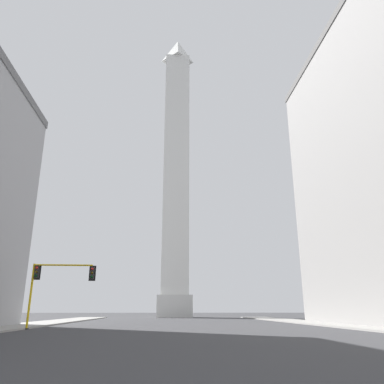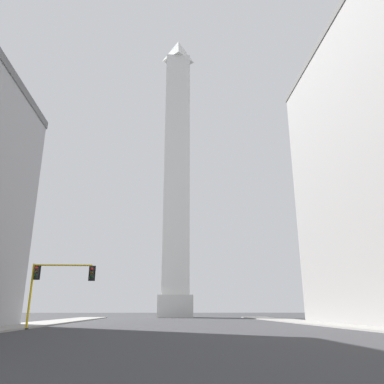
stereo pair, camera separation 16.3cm
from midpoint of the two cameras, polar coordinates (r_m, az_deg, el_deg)
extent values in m
cube|color=silver|center=(82.64, -2.78, -17.00)|extent=(7.32, 7.32, 4.47)
cube|color=silver|center=(88.68, -2.49, 3.82)|extent=(5.86, 5.86, 58.58)
pyramid|color=silver|center=(104.94, -2.24, 20.60)|extent=(5.86, 5.86, 6.44)
cylinder|color=yellow|center=(35.97, -23.52, -14.30)|extent=(0.18, 0.18, 5.42)
cylinder|color=#262626|center=(35.99, -24.06, -18.50)|extent=(0.40, 0.40, 0.10)
cube|color=black|center=(36.00, -22.69, -11.17)|extent=(0.36, 0.36, 1.10)
cube|color=black|center=(36.17, -22.62, -11.20)|extent=(0.58, 0.07, 1.32)
sphere|color=red|center=(35.85, -22.70, -10.59)|extent=(0.22, 0.22, 0.22)
sphere|color=#483506|center=(35.82, -22.76, -11.13)|extent=(0.22, 0.22, 0.22)
sphere|color=#073410|center=(35.79, -22.83, -11.67)|extent=(0.22, 0.22, 0.22)
cylinder|color=yellow|center=(35.42, -19.09, -10.49)|extent=(5.05, 0.14, 0.14)
sphere|color=yellow|center=(36.15, -23.02, -10.19)|extent=(0.18, 0.18, 0.18)
cube|color=black|center=(34.79, -15.10, -11.84)|extent=(0.36, 0.36, 1.10)
cube|color=black|center=(34.97, -15.06, -11.87)|extent=(0.58, 0.07, 1.32)
sphere|color=red|center=(34.64, -15.09, -11.25)|extent=(0.22, 0.22, 0.22)
sphere|color=#483506|center=(34.61, -15.14, -11.81)|extent=(0.22, 0.22, 0.22)
sphere|color=#073410|center=(34.58, -15.18, -12.37)|extent=(0.22, 0.22, 0.22)
camera|label=1|loc=(0.08, -90.10, 0.03)|focal=35.00mm
camera|label=2|loc=(0.08, 89.90, -0.03)|focal=35.00mm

